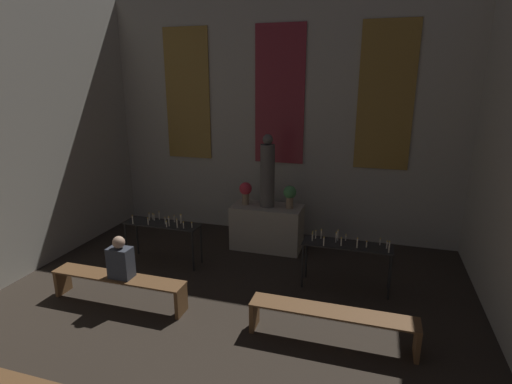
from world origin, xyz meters
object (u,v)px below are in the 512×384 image
person_seated (120,260)px  altar (267,227)px  flower_vase_right (290,195)px  statue (267,173)px  candle_rack_right (347,250)px  candle_rack_left (163,228)px  flower_vase_left (246,191)px  pew_back_left (118,283)px  pew_back_right (332,319)px

person_seated → altar: bearing=60.4°
altar → flower_vase_right: (0.47, 0.00, 0.75)m
statue → candle_rack_right: (1.73, -1.26, -0.91)m
candle_rack_left → person_seated: size_ratio=2.17×
flower_vase_right → flower_vase_left: bearing=180.0°
flower_vase_left → pew_back_left: bearing=-113.3°
statue → flower_vase_left: 0.62m
candle_rack_right → pew_back_left: size_ratio=0.66×
person_seated → pew_back_left: bearing=180.0°
flower_vase_right → candle_rack_left: flower_vase_right is taller
pew_back_left → flower_vase_left: bearing=66.7°
pew_back_left → candle_rack_right: bearing=24.3°
flower_vase_right → pew_back_left: size_ratio=0.21×
candle_rack_left → pew_back_left: size_ratio=0.66×
pew_back_left → pew_back_right: (3.35, 0.00, 0.00)m
altar → person_seated: 3.23m
flower_vase_right → candle_rack_left: bearing=-150.2°
statue → person_seated: bearing=-119.6°
person_seated → candle_rack_right: bearing=24.8°
person_seated → flower_vase_right: bearing=53.6°
candle_rack_left → statue: bearing=36.1°
pew_back_right → flower_vase_left: bearing=127.5°
pew_back_left → person_seated: person_seated is taller
flower_vase_left → person_seated: size_ratio=0.69×
candle_rack_left → candle_rack_right: size_ratio=1.00×
flower_vase_left → candle_rack_left: bearing=-135.0°
candle_rack_right → person_seated: size_ratio=2.17×
flower_vase_right → candle_rack_right: size_ratio=0.32×
altar → candle_rack_left: size_ratio=0.98×
statue → flower_vase_right: bearing=0.0°
flower_vase_left → candle_rack_left: 1.85m
candle_rack_left → altar: bearing=36.1°
candle_rack_right → person_seated: (-3.32, -1.54, 0.06)m
statue → pew_back_right: size_ratio=0.66×
pew_back_left → altar: bearing=59.1°
candle_rack_left → pew_back_right: bearing=-24.3°
statue → pew_back_left: 3.50m
statue → candle_rack_left: bearing=-143.9°
candle_rack_right → pew_back_right: 1.58m
statue → pew_back_right: statue is taller
flower_vase_right → pew_back_left: 3.63m
flower_vase_left → candle_rack_left: (-1.26, -1.26, -0.51)m
flower_vase_right → person_seated: flower_vase_right is taller
flower_vase_right → pew_back_right: bearing=-66.7°
flower_vase_right → pew_back_left: flower_vase_right is taller
flower_vase_left → pew_back_left: size_ratio=0.21×
statue → flower_vase_right: statue is taller
person_seated → pew_back_right: bearing=0.0°
statue → altar: bearing=0.0°
altar → candle_rack_right: bearing=-36.1°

